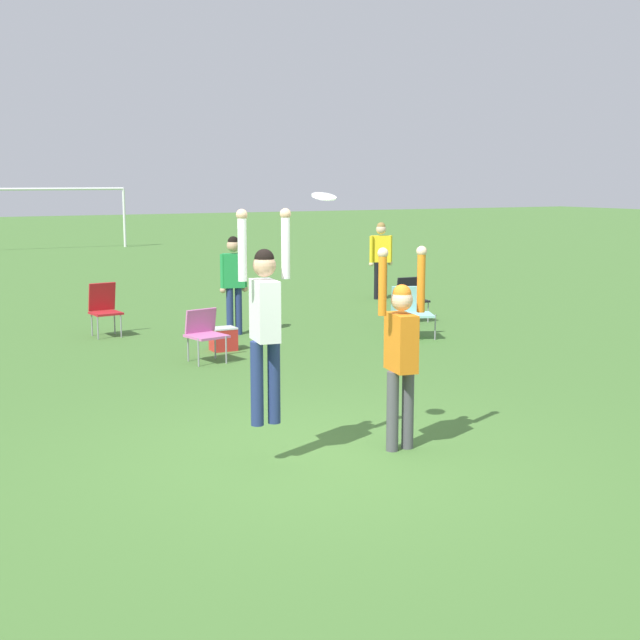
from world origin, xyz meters
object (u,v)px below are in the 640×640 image
(frisbee, at_px, (324,196))
(camping_chair_2, at_px, (104,306))
(person_spectator_far, at_px, (381,253))
(camping_chair_1, at_px, (412,308))
(cooler_box, at_px, (223,339))
(camping_chair_3, at_px, (204,331))
(person_spectator_near, at_px, (234,276))
(person_jumping, at_px, (265,313))
(camping_chair_0, at_px, (411,296))
(person_defending, at_px, (401,345))

(frisbee, xyz_separation_m, camping_chair_2, (-0.08, 7.69, -1.98))
(frisbee, bearing_deg, person_spectator_far, 54.98)
(camping_chair_1, height_order, cooler_box, camping_chair_1)
(frisbee, bearing_deg, camping_chair_3, 82.46)
(cooler_box, bearing_deg, person_spectator_near, 59.97)
(frisbee, xyz_separation_m, cooler_box, (1.21, 5.49, -2.32))
(camping_chair_1, relative_size, camping_chair_3, 1.14)
(person_jumping, distance_m, camping_chair_3, 5.04)
(camping_chair_1, xyz_separation_m, person_spectator_far, (2.21, 4.49, 0.53))
(camping_chair_0, xyz_separation_m, person_spectator_far, (1.19, 2.96, 0.55))
(person_spectator_near, bearing_deg, camping_chair_3, -108.93)
(person_spectator_near, bearing_deg, person_jumping, -95.52)
(camping_chair_2, xyz_separation_m, camping_chair_3, (0.72, -2.87, -0.06))
(camping_chair_3, bearing_deg, person_spectator_near, -135.36)
(camping_chair_3, distance_m, person_spectator_far, 7.63)
(camping_chair_0, height_order, camping_chair_3, camping_chair_0)
(frisbee, xyz_separation_m, person_spectator_near, (1.92, 6.72, -1.49))
(person_spectator_near, xyz_separation_m, cooler_box, (-0.71, -1.23, -0.83))
(person_spectator_near, bearing_deg, person_defending, -84.37)
(person_jumping, height_order, camping_chair_0, person_jumping)
(camping_chair_0, bearing_deg, frisbee, 55.59)
(person_spectator_far, bearing_deg, camping_chair_0, -77.41)
(camping_chair_0, bearing_deg, camping_chair_3, 24.99)
(person_defending, relative_size, person_spectator_far, 1.18)
(camping_chair_0, height_order, camping_chair_1, camping_chair_1)
(camping_chair_3, xyz_separation_m, person_spectator_far, (6.01, 4.67, 0.58))
(frisbee, distance_m, cooler_box, 6.08)
(person_defending, distance_m, camping_chair_1, 6.38)
(person_jumping, distance_m, camping_chair_0, 8.93)
(person_defending, xyz_separation_m, person_spectator_far, (5.88, 9.67, -0.03))
(camping_chair_0, distance_m, person_spectator_near, 3.59)
(person_jumping, distance_m, person_spectator_far, 11.91)
(person_spectator_far, height_order, cooler_box, person_spectator_far)
(person_spectator_near, relative_size, cooler_box, 4.41)
(person_jumping, height_order, person_spectator_near, person_jumping)
(person_spectator_near, bearing_deg, person_spectator_far, 45.47)
(frisbee, distance_m, camping_chair_0, 8.75)
(person_jumping, relative_size, person_spectator_near, 1.18)
(person_spectator_near, bearing_deg, camping_chair_1, -19.07)
(frisbee, bearing_deg, camping_chair_2, 90.59)
(camping_chair_3, relative_size, person_spectator_far, 0.45)
(camping_chair_2, xyz_separation_m, person_spectator_far, (6.73, 1.80, 0.52))
(person_jumping, xyz_separation_m, camping_chair_0, (6.06, 6.49, -0.96))
(camping_chair_3, relative_size, cooler_box, 1.99)
(camping_chair_3, bearing_deg, frisbee, 71.12)
(cooler_box, bearing_deg, camping_chair_3, -130.52)
(camping_chair_0, bearing_deg, person_spectator_near, 2.53)
(frisbee, distance_m, camping_chair_1, 6.98)
(camping_chair_2, distance_m, cooler_box, 2.58)
(person_spectator_far, bearing_deg, camping_chair_3, -107.71)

